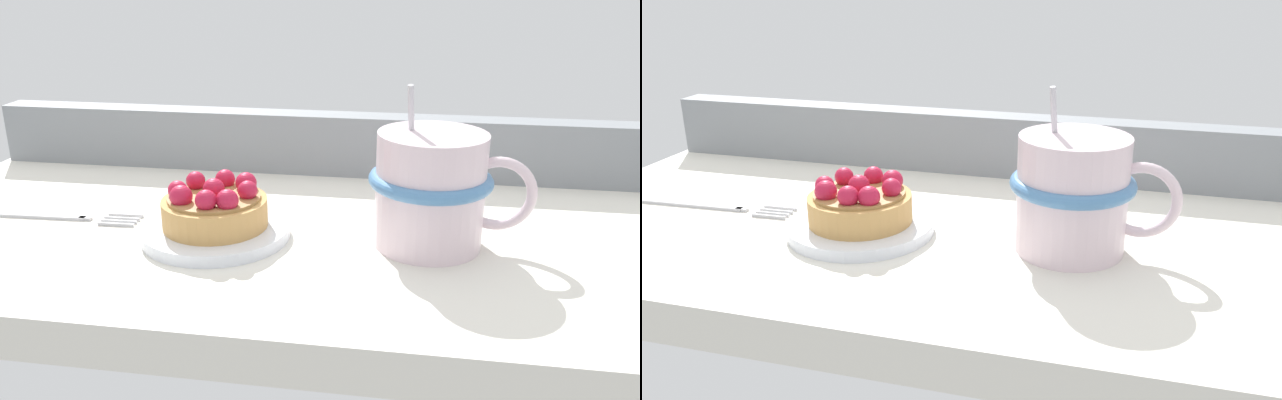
{
  "view_description": "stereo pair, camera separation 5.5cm",
  "coord_description": "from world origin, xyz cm",
  "views": [
    {
      "loc": [
        11.6,
        -53.76,
        23.01
      ],
      "look_at": [
        3.33,
        -2.49,
        3.78
      ],
      "focal_mm": 36.1,
      "sensor_mm": 36.0,
      "label": 1
    },
    {
      "loc": [
        17.01,
        -52.59,
        23.01
      ],
      "look_at": [
        3.33,
        -2.49,
        3.78
      ],
      "focal_mm": 36.1,
      "sensor_mm": 36.0,
      "label": 2
    }
  ],
  "objects": [
    {
      "name": "raspberry_tart",
      "position": [
        -5.94,
        -3.14,
        2.83
      ],
      "size": [
        9.28,
        9.28,
        4.35
      ],
      "color": "tan",
      "rests_on": "dessert_plate"
    },
    {
      "name": "dessert_fork",
      "position": [
        -22.77,
        -1.5,
        0.3
      ],
      "size": [
        17.71,
        2.57,
        0.6
      ],
      "color": "#B7B7BC",
      "rests_on": "ground_plane"
    },
    {
      "name": "ground_plane",
      "position": [
        0.0,
        0.0,
        -1.8
      ],
      "size": [
        78.03,
        37.82,
        3.59
      ],
      "primitive_type": "cube",
      "color": "silver"
    },
    {
      "name": "coffee_mug",
      "position": [
        12.81,
        -1.87,
        5.1
      ],
      "size": [
        13.99,
        10.42,
        13.85
      ],
      "color": "silver",
      "rests_on": "ground_plane"
    },
    {
      "name": "dessert_plate",
      "position": [
        -5.95,
        -3.12,
        0.51
      ],
      "size": [
        13.17,
        13.17,
        1.08
      ],
      "color": "silver",
      "rests_on": "ground_plane"
    },
    {
      "name": "window_rail_back",
      "position": [
        0.0,
        17.1,
        3.44
      ],
      "size": [
        76.47,
        3.61,
        6.88
      ],
      "primitive_type": "cube",
      "color": "gray",
      "rests_on": "ground_plane"
    }
  ]
}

